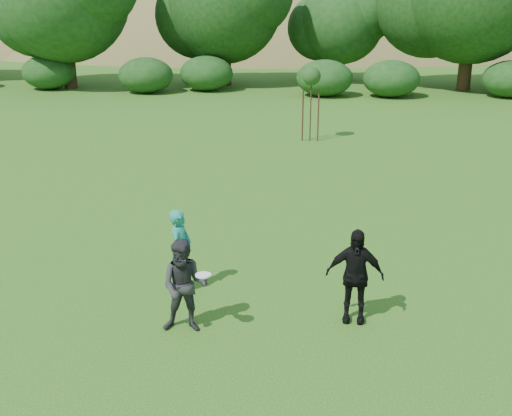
{
  "coord_description": "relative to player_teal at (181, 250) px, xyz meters",
  "views": [
    {
      "loc": [
        1.1,
        -10.27,
        5.71
      ],
      "look_at": [
        0.0,
        3.0,
        1.1
      ],
      "focal_mm": 45.0,
      "sensor_mm": 36.0,
      "label": 1
    }
  ],
  "objects": [
    {
      "name": "ground",
      "position": [
        1.32,
        -1.12,
        -0.83
      ],
      "size": [
        120.0,
        120.0,
        0.0
      ],
      "primitive_type": "plane",
      "color": "#19470C",
      "rests_on": "ground"
    },
    {
      "name": "player_teal",
      "position": [
        0.0,
        0.0,
        0.0
      ],
      "size": [
        0.49,
        0.67,
        1.67
      ],
      "primitive_type": "imported",
      "rotation": [
        0.0,
        0.0,
        1.41
      ],
      "color": "#1C7F69",
      "rests_on": "ground"
    },
    {
      "name": "player_grey",
      "position": [
        0.37,
        -1.58,
        0.01
      ],
      "size": [
        0.84,
        0.66,
        1.69
      ],
      "primitive_type": "imported",
      "rotation": [
        0.0,
        0.0,
        0.03
      ],
      "color": "#2A2A2C",
      "rests_on": "ground"
    },
    {
      "name": "player_black",
      "position": [
        3.3,
        -0.97,
        0.04
      ],
      "size": [
        1.05,
        0.5,
        1.75
      ],
      "primitive_type": "imported",
      "rotation": [
        0.0,
        0.0,
        -0.07
      ],
      "color": "black",
      "rests_on": "ground"
    },
    {
      "name": "sapling",
      "position": [
        2.49,
        13.26,
        1.58
      ],
      "size": [
        0.7,
        0.7,
        2.85
      ],
      "color": "#351F14",
      "rests_on": "ground"
    },
    {
      "name": "frisbee",
      "position": [
        0.73,
        -1.74,
        0.31
      ],
      "size": [
        0.27,
        0.27,
        0.04
      ],
      "color": "white",
      "rests_on": "ground"
    },
    {
      "name": "hillside",
      "position": [
        0.76,
        67.33,
        -12.81
      ],
      "size": [
        150.0,
        72.0,
        52.0
      ],
      "color": "olive",
      "rests_on": "ground"
    },
    {
      "name": "tree_row",
      "position": [
        4.55,
        27.57,
        4.04
      ],
      "size": [
        53.92,
        10.38,
        9.62
      ],
      "color": "#3A2616",
      "rests_on": "ground"
    }
  ]
}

